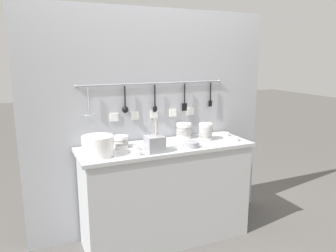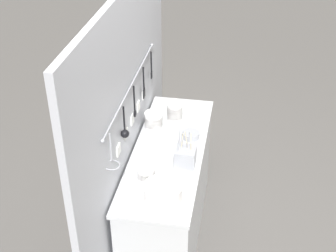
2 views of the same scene
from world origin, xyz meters
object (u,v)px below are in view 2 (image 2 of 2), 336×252
bowl_stack_tall_left (146,174)px  cup_back_left (167,171)px  cup_centre (187,176)px  cutlery_caddy (185,157)px  plate_stack (163,196)px  cup_edge_near (157,151)px  bowl_stack_short_front (175,112)px  bowl_stack_back_corner (154,121)px  cup_front_right (175,102)px  cup_edge_far (196,105)px  steel_mixing_bowl (191,135)px

bowl_stack_tall_left → cup_back_left: bearing=-53.9°
cup_back_left → cup_centre: bearing=-100.2°
cutlery_caddy → cup_centre: 0.16m
plate_stack → cup_edge_near: size_ratio=4.82×
plate_stack → cutlery_caddy: 0.43m
bowl_stack_short_front → cutlery_caddy: bearing=-163.5°
bowl_stack_back_corner → cutlery_caddy: size_ratio=0.49×
cup_front_right → cup_edge_far: bearing=-97.4°
steel_mixing_bowl → cup_edge_far: size_ratio=2.71×
cutlery_caddy → cup_edge_far: 0.78m
steel_mixing_bowl → cutlery_caddy: bearing=-178.9°
bowl_stack_back_corner → cup_edge_far: size_ratio=2.79×
bowl_stack_tall_left → plate_stack: 0.27m
bowl_stack_short_front → cutlery_caddy: 0.58m
cup_edge_far → bowl_stack_tall_left: bearing=168.3°
steel_mixing_bowl → cup_edge_near: (-0.24, 0.21, -0.00)m
bowl_stack_back_corner → steel_mixing_bowl: bowl_stack_back_corner is taller
bowl_stack_back_corner → cup_centre: bowl_stack_back_corner is taller
cup_edge_far → cup_centre: size_ratio=1.00×
cup_edge_near → cup_centre: bearing=-133.7°
cup_front_right → cup_centre: (-0.95, -0.24, 0.00)m
cup_front_right → cup_back_left: (-0.92, -0.10, 0.00)m
bowl_stack_back_corner → bowl_stack_tall_left: 0.62m
cutlery_caddy → cup_edge_near: cutlery_caddy is taller
bowl_stack_tall_left → cup_front_right: size_ratio=2.38×
cup_edge_far → cup_front_right: size_ratio=1.00×
cutlery_caddy → cup_edge_near: (0.09, 0.21, -0.05)m
cutlery_caddy → cup_front_right: size_ratio=5.74×
bowl_stack_back_corner → cup_edge_far: bowl_stack_back_corner is taller
plate_stack → cup_edge_near: bearing=14.7°
bowl_stack_tall_left → steel_mixing_bowl: bearing=-22.5°
cup_edge_far → cup_front_right: 0.18m
bowl_stack_back_corner → cup_back_left: size_ratio=2.79×
cup_back_left → bowl_stack_short_front: bearing=4.7°
bowl_stack_tall_left → cup_front_right: 1.01m
bowl_stack_back_corner → cup_front_right: bowl_stack_back_corner is taller
bowl_stack_short_front → cup_edge_far: bowl_stack_short_front is taller
cup_front_right → cup_centre: size_ratio=1.00×
cutlery_caddy → cup_edge_near: 0.24m
bowl_stack_short_front → cup_front_right: bearing=9.3°
plate_stack → cup_edge_near: 0.54m
cup_edge_far → cutlery_caddy: bearing=-178.4°
bowl_stack_short_front → steel_mixing_bowl: bearing=-144.9°
bowl_stack_short_front → cup_edge_near: bowl_stack_short_front is taller
cup_edge_far → steel_mixing_bowl: bearing=-178.0°
bowl_stack_back_corner → bowl_stack_short_front: 0.20m
plate_stack → steel_mixing_bowl: bearing=-5.3°
cup_edge_near → cup_front_right: 0.71m
bowl_stack_short_front → cup_edge_near: bearing=173.9°
cup_front_right → cup_centre: 0.98m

